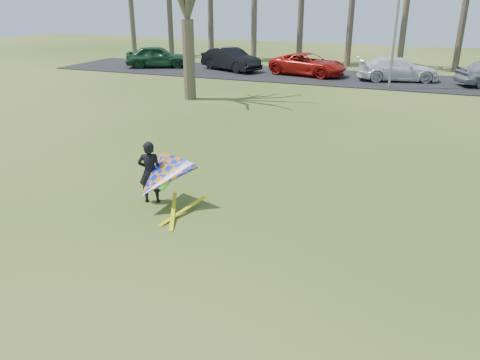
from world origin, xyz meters
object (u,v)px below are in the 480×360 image
(car_0, at_px, (158,56))
(car_3, at_px, (398,69))
(car_1, at_px, (231,59))
(kite_flyer, at_px, (159,178))
(car_2, at_px, (308,64))
(streetlight, at_px, (401,12))

(car_0, relative_size, car_3, 0.93)
(car_1, relative_size, car_3, 0.96)
(car_3, xyz_separation_m, kite_flyer, (-4.54, -23.06, 0.03))
(car_1, height_order, car_2, car_1)
(car_0, distance_m, kite_flyer, 26.46)
(car_2, bearing_deg, kite_flyer, -163.34)
(car_0, bearing_deg, car_1, -109.54)
(streetlight, relative_size, car_1, 1.60)
(kite_flyer, bearing_deg, car_3, 78.87)
(car_0, bearing_deg, kite_flyer, -173.96)
(car_0, height_order, kite_flyer, kite_flyer)
(car_2, height_order, car_3, car_2)
(car_0, xyz_separation_m, car_1, (5.99, 0.53, -0.01))
(car_1, distance_m, car_2, 5.95)
(car_0, height_order, car_2, car_0)
(car_0, relative_size, car_2, 0.89)
(car_0, xyz_separation_m, car_2, (11.94, 0.41, -0.07))
(streetlight, xyz_separation_m, car_0, (-17.93, 2.74, -3.58))
(streetlight, relative_size, kite_flyer, 3.35)
(car_1, distance_m, kite_flyer, 24.47)
(streetlight, relative_size, car_3, 1.54)
(car_3, bearing_deg, kite_flyer, 153.62)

